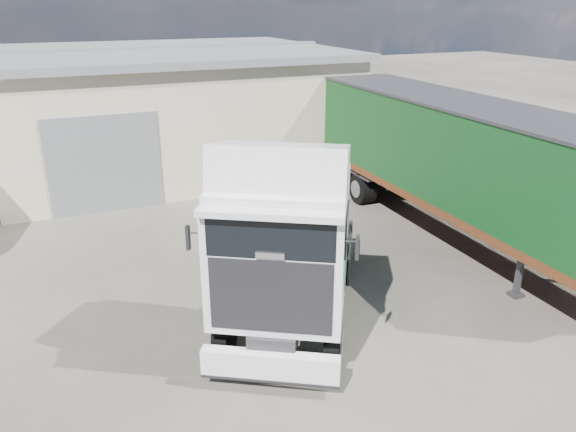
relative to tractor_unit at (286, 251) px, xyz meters
name	(u,v)px	position (x,y,z in m)	size (l,w,h in m)	color
ground	(254,336)	(-0.84, 0.01, -2.04)	(120.00, 120.00, 0.00)	black
brick_boundary_wall	(473,166)	(10.66, 6.01, -0.79)	(0.35, 26.00, 2.50)	brown
tractor_unit	(286,251)	(0.00, 0.00, 0.00)	(6.04, 7.47, 4.85)	black
box_trailer	(453,154)	(7.31, 3.33, 0.69)	(3.15, 13.52, 4.48)	#2D2D30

